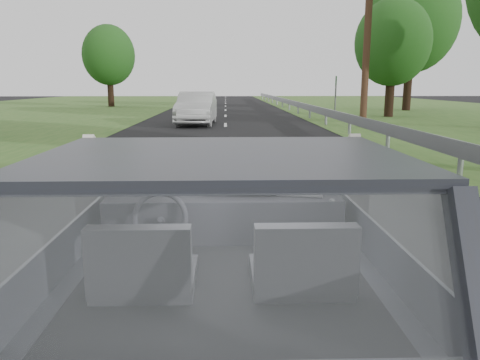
{
  "coord_description": "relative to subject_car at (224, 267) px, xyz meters",
  "views": [
    {
      "loc": [
        0.02,
        -2.52,
        1.75
      ],
      "look_at": [
        0.11,
        0.59,
        1.11
      ],
      "focal_mm": 35.0,
      "sensor_mm": 36.0,
      "label": 1
    }
  ],
  "objects": [
    {
      "name": "tree_3",
      "position": [
        12.37,
        29.45,
        3.82
      ],
      "size": [
        7.95,
        7.95,
        9.1
      ],
      "primitive_type": null,
      "rotation": [
        0.0,
        0.0,
        0.42
      ],
      "color": "#22501B",
      "rests_on": "ground"
    },
    {
      "name": "highway_sign",
      "position": [
        6.64,
        25.89,
        0.4
      ],
      "size": [
        0.3,
        0.89,
        2.24
      ],
      "primitive_type": "cube",
      "rotation": [
        0.0,
        0.0,
        -0.24
      ],
      "color": "#146A1E",
      "rests_on": "ground"
    },
    {
      "name": "other_car",
      "position": [
        -1.27,
        18.45,
        -0.01
      ],
      "size": [
        1.9,
        4.43,
        1.44
      ],
      "primitive_type": "imported",
      "rotation": [
        0.0,
        0.0,
        -0.04
      ],
      "color": "silver",
      "rests_on": "ground"
    },
    {
      "name": "passenger_seat",
      "position": [
        0.4,
        -0.29,
        0.16
      ],
      "size": [
        0.5,
        0.72,
        0.42
      ],
      "primitive_type": "cube",
      "color": "black",
      "rests_on": "subject_car"
    },
    {
      "name": "dashboard",
      "position": [
        0.0,
        0.62,
        0.12
      ],
      "size": [
        1.58,
        0.45,
        0.3
      ],
      "primitive_type": "cube",
      "color": "black",
      "rests_on": "subject_car"
    },
    {
      "name": "tree_6",
      "position": [
        -9.14,
        35.65,
        2.36
      ],
      "size": [
        5.38,
        5.38,
        6.16
      ],
      "primitive_type": null,
      "rotation": [
        0.0,
        0.0,
        0.42
      ],
      "color": "#22501B",
      "rests_on": "ground"
    },
    {
      "name": "guardrail",
      "position": [
        4.3,
        10.0,
        -0.15
      ],
      "size": [
        0.05,
        90.0,
        0.32
      ],
      "primitive_type": "cube",
      "color": "#989BA0",
      "rests_on": "ground"
    },
    {
      "name": "steering_wheel",
      "position": [
        -0.4,
        0.33,
        0.2
      ],
      "size": [
        0.36,
        0.36,
        0.04
      ],
      "primitive_type": "torus",
      "color": "black",
      "rests_on": "dashboard"
    },
    {
      "name": "cat",
      "position": [
        0.15,
        0.61,
        0.37
      ],
      "size": [
        0.66,
        0.29,
        0.28
      ],
      "primitive_type": "ellipsoid",
      "rotation": [
        0.0,
        0.0,
        -0.14
      ],
      "color": "slate",
      "rests_on": "dashboard"
    },
    {
      "name": "driver_seat",
      "position": [
        -0.4,
        -0.29,
        0.16
      ],
      "size": [
        0.5,
        0.72,
        0.42
      ],
      "primitive_type": "cube",
      "color": "black",
      "rests_on": "subject_car"
    },
    {
      "name": "subject_car",
      "position": [
        0.0,
        0.0,
        0.0
      ],
      "size": [
        1.8,
        4.0,
        1.45
      ],
      "primitive_type": "cube",
      "color": "black",
      "rests_on": "ground"
    },
    {
      "name": "utility_pole",
      "position": [
        5.7,
        16.78,
        3.64
      ],
      "size": [
        0.3,
        0.3,
        8.74
      ],
      "primitive_type": "cylinder",
      "rotation": [
        0.0,
        0.0,
        0.08
      ],
      "color": "#412716",
      "rests_on": "ground"
    },
    {
      "name": "tree_2",
      "position": [
        8.95,
        23.08,
        2.31
      ],
      "size": [
        4.52,
        4.52,
        6.08
      ],
      "primitive_type": null,
      "rotation": [
        0.0,
        0.0,
        -0.14
      ],
      "color": "#22501B",
      "rests_on": "ground"
    }
  ]
}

